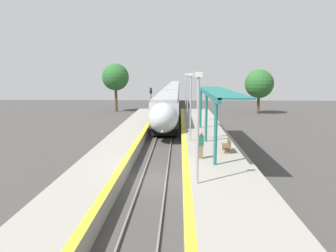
% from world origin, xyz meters
% --- Properties ---
extents(ground_plane, '(120.00, 120.00, 0.00)m').
position_xyz_m(ground_plane, '(0.00, 0.00, 0.00)').
color(ground_plane, '#423F3D').
extents(rail_left, '(0.08, 90.00, 0.15)m').
position_xyz_m(rail_left, '(-0.72, 0.00, 0.07)').
color(rail_left, slate).
rests_on(rail_left, ground_plane).
extents(rail_right, '(0.08, 90.00, 0.15)m').
position_xyz_m(rail_right, '(0.72, 0.00, 0.07)').
color(rail_right, slate).
rests_on(rail_right, ground_plane).
extents(train, '(2.85, 86.44, 3.80)m').
position_xyz_m(train, '(0.00, 52.45, 2.17)').
color(train, black).
rests_on(train, ground_plane).
extents(platform_right, '(4.25, 64.00, 0.91)m').
position_xyz_m(platform_right, '(3.78, 0.00, 0.45)').
color(platform_right, gray).
rests_on(platform_right, ground_plane).
extents(platform_left, '(3.08, 64.00, 0.91)m').
position_xyz_m(platform_left, '(-3.20, 0.00, 0.45)').
color(platform_left, gray).
rests_on(platform_left, ground_plane).
extents(platform_bench, '(0.44, 1.43, 0.89)m').
position_xyz_m(platform_bench, '(4.76, 3.69, 1.37)').
color(platform_bench, brown).
rests_on(platform_bench, platform_right).
extents(person_waiting, '(0.36, 0.22, 1.69)m').
position_xyz_m(person_waiting, '(2.83, 1.80, 1.78)').
color(person_waiting, '#7F6647').
rests_on(person_waiting, platform_right).
extents(railway_signal, '(0.28, 0.28, 4.50)m').
position_xyz_m(railway_signal, '(-2.08, 22.31, 2.74)').
color(railway_signal, '#59595E').
rests_on(railway_signal, ground_plane).
extents(lamppost_near, '(0.36, 0.20, 5.36)m').
position_xyz_m(lamppost_near, '(2.35, -2.99, 3.98)').
color(lamppost_near, '#9E9EA3').
rests_on(lamppost_near, platform_right).
extents(lamppost_mid, '(0.36, 0.20, 5.36)m').
position_xyz_m(lamppost_mid, '(2.35, 7.40, 3.98)').
color(lamppost_mid, '#9E9EA3').
rests_on(lamppost_mid, platform_right).
extents(lamppost_far, '(0.36, 0.20, 5.36)m').
position_xyz_m(lamppost_far, '(2.35, 17.79, 3.98)').
color(lamppost_far, '#9E9EA3').
rests_on(lamppost_far, platform_right).
extents(lamppost_farthest, '(0.36, 0.20, 5.36)m').
position_xyz_m(lamppost_farthest, '(2.35, 28.18, 3.98)').
color(lamppost_farthest, '#9E9EA3').
rests_on(lamppost_farthest, platform_right).
extents(station_canopy, '(2.02, 16.56, 4.04)m').
position_xyz_m(station_canopy, '(4.14, 7.15, 4.67)').
color(station_canopy, '#1E6B66').
rests_on(station_canopy, platform_right).
extents(background_tree_left, '(4.41, 4.41, 7.92)m').
position_xyz_m(background_tree_left, '(-9.10, 35.86, 5.68)').
color(background_tree_left, brown).
rests_on(background_tree_left, ground_plane).
extents(background_tree_right, '(4.47, 4.47, 6.92)m').
position_xyz_m(background_tree_right, '(13.95, 33.78, 4.66)').
color(background_tree_right, brown).
rests_on(background_tree_right, ground_plane).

